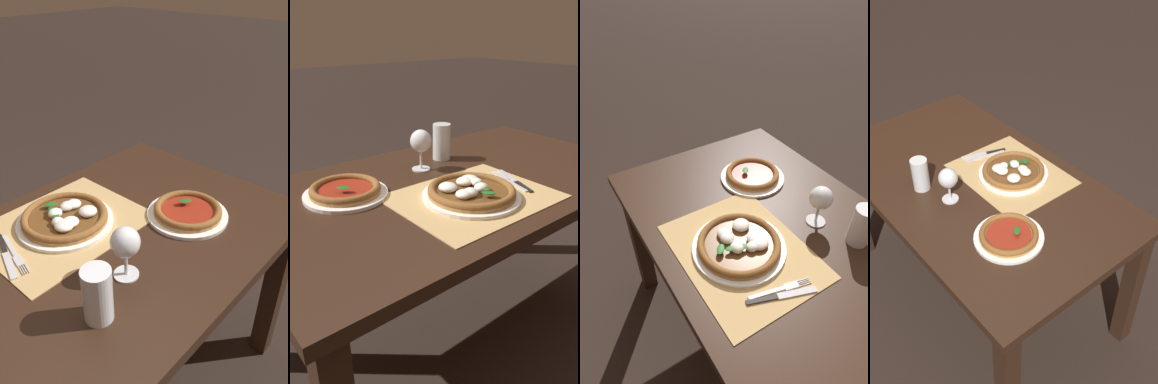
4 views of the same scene
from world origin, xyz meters
TOP-DOWN VIEW (x-y plane):
  - ground_plane at (0.00, 0.00)m, footprint 24.00×24.00m
  - dining_table at (0.00, 0.00)m, footprint 1.46×0.83m
  - paper_placemat at (-0.07, -0.15)m, footprint 0.50×0.39m
  - pizza_near at (-0.08, -0.16)m, footprint 0.31×0.31m
  - pizza_far at (-0.38, 0.11)m, footprint 0.27×0.27m
  - wine_glass at (-0.05, 0.15)m, footprint 0.08×0.08m
  - pint_glass at (0.10, 0.20)m, footprint 0.07×0.07m
  - fork at (0.11, -0.14)m, footprint 0.06×0.20m
  - knife at (0.13, -0.15)m, footprint 0.09×0.21m

SIDE VIEW (x-z plane):
  - ground_plane at x=0.00m, z-range 0.00..0.00m
  - dining_table at x=0.00m, z-range 0.27..1.01m
  - paper_placemat at x=-0.07m, z-range 0.74..0.74m
  - fork at x=0.11m, z-range 0.74..0.75m
  - knife at x=0.13m, z-range 0.74..0.75m
  - pizza_far at x=-0.38m, z-range 0.74..0.78m
  - pizza_near at x=-0.08m, z-range 0.74..0.79m
  - pint_glass at x=0.10m, z-range 0.74..0.88m
  - wine_glass at x=-0.05m, z-range 0.77..0.92m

